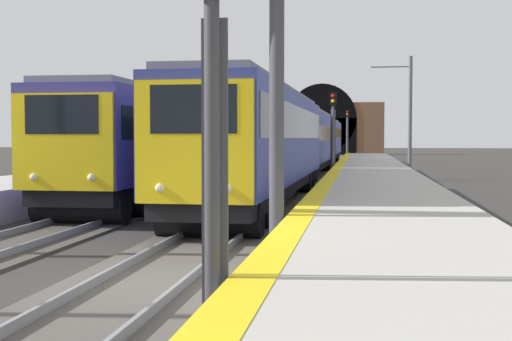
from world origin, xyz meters
TOP-DOWN VIEW (x-y plane):
  - ground_plane at (0.00, 0.00)m, footprint 320.00×320.00m
  - platform_right at (0.00, -3.98)m, footprint 112.00×3.79m
  - platform_right_edge_strip at (0.00, -2.34)m, footprint 112.00×0.50m
  - track_main_line at (0.00, 0.00)m, footprint 160.00×2.82m
  - train_main_approaching at (31.98, 0.00)m, footprint 57.18×3.03m
  - train_adjacent_platform at (34.86, 4.21)m, footprint 57.22×2.90m
  - railway_signal_near at (-3.82, -1.92)m, footprint 0.39×0.38m
  - railway_signal_mid at (28.22, -1.92)m, footprint 0.39×0.38m
  - railway_signal_far at (71.72, -1.92)m, footprint 0.39×0.38m
  - overhead_signal_gantry at (2.02, 2.10)m, footprint 0.70×8.26m
  - tunnel_portal at (91.85, 2.10)m, footprint 2.70×17.97m
  - catenary_mast_near at (30.12, -6.24)m, footprint 0.22×2.36m

SIDE VIEW (x-z plane):
  - ground_plane at x=0.00m, z-range 0.00..0.00m
  - track_main_line at x=0.00m, z-range -0.06..0.15m
  - platform_right at x=0.00m, z-range 0.00..0.96m
  - platform_right_edge_strip at x=0.00m, z-range 0.96..0.96m
  - train_adjacent_platform at x=34.86m, z-range -0.15..4.81m
  - train_main_approaching at x=31.98m, z-range 0.29..4.40m
  - railway_signal_mid at x=28.22m, z-range 0.44..5.39m
  - railway_signal_near at x=-3.82m, z-range 0.53..5.43m
  - railway_signal_far at x=71.72m, z-range 0.46..6.16m
  - catenary_mast_near at x=30.12m, z-range 0.12..7.24m
  - tunnel_portal at x=91.85m, z-range -1.35..9.00m
  - overhead_signal_gantry at x=2.02m, z-range 1.66..8.11m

